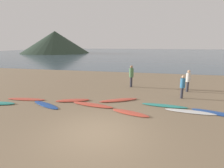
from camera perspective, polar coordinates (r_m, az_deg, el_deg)
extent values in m
cube|color=#8C7559|center=(16.69, 5.02, 0.37)|extent=(120.00, 120.00, 0.20)
cube|color=#475B6B|center=(71.87, 10.75, 9.95)|extent=(140.00, 100.00, 0.01)
cone|color=#28382B|center=(71.29, -17.91, 12.78)|extent=(25.24, 25.24, 8.08)
ellipsoid|color=#D84C38|center=(12.65, -26.03, -4.43)|extent=(2.58, 0.74, 0.06)
ellipsoid|color=#1E479E|center=(11.05, -20.66, -6.33)|extent=(2.28, 1.44, 0.07)
ellipsoid|color=#D84C38|center=(11.35, -12.60, -5.19)|extent=(2.15, 1.24, 0.10)
ellipsoid|color=#D84C38|center=(10.38, -6.34, -6.71)|extent=(2.67, 0.99, 0.09)
ellipsoid|color=#D84C38|center=(11.15, 2.16, -5.23)|extent=(2.45, 1.64, 0.09)
ellipsoid|color=#D84C38|center=(9.24, 5.89, -9.26)|extent=(2.13, 1.16, 0.08)
ellipsoid|color=teal|center=(10.65, 16.65, -6.73)|extent=(2.60, 0.71, 0.07)
ellipsoid|color=white|center=(10.23, 24.20, -8.20)|extent=(2.67, 0.76, 0.06)
ellipsoid|color=#1E479E|center=(10.64, 31.27, -8.19)|extent=(2.63, 1.42, 0.06)
cylinder|color=#2D2D38|center=(12.45, 21.69, -2.72)|extent=(0.17, 0.17, 0.71)
cylinder|color=teal|center=(12.30, 21.95, 0.28)|extent=(0.31, 0.31, 0.62)
sphere|color=tan|center=(12.22, 22.11, 2.16)|extent=(0.20, 0.20, 0.20)
cylinder|color=#2D2D38|center=(14.66, 6.22, 0.65)|extent=(0.20, 0.20, 0.84)
cylinder|color=#4C7A4C|center=(14.51, 6.30, 3.67)|extent=(0.36, 0.36, 0.73)
sphere|color=#936B4C|center=(14.44, 6.34, 5.55)|extent=(0.24, 0.24, 0.24)
cylinder|color=#2D2D38|center=(14.32, 23.27, -0.80)|extent=(0.18, 0.18, 0.76)
cylinder|color=beige|center=(14.18, 23.53, 1.99)|extent=(0.33, 0.33, 0.66)
sphere|color=tan|center=(14.11, 23.69, 3.73)|extent=(0.21, 0.21, 0.21)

